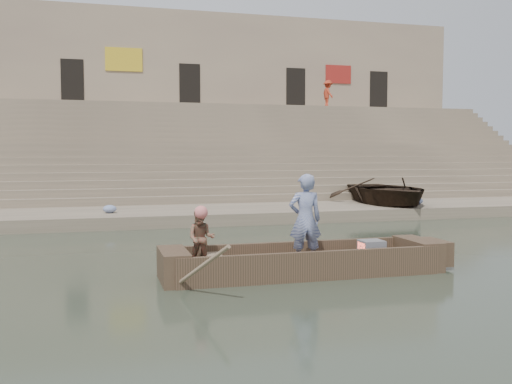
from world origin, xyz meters
name	(u,v)px	position (x,y,z in m)	size (l,w,h in m)	color
ground	(428,253)	(0.00, 0.00, 0.00)	(120.00, 120.00, 0.00)	#293427
lower_landing	(310,211)	(0.00, 8.00, 0.20)	(32.00, 4.00, 0.40)	gray
mid_landing	(257,172)	(0.00, 15.50, 1.40)	(32.00, 3.00, 2.80)	gray
upper_landing	(226,149)	(0.00, 22.50, 2.60)	(32.00, 3.00, 5.20)	gray
ghat_steps	(248,164)	(0.00, 17.19, 1.80)	(32.00, 11.00, 5.20)	gray
building_wall	(214,105)	(0.00, 26.50, 5.60)	(32.00, 5.07, 11.20)	tan
main_rowboat	(303,269)	(-3.74, -1.52, 0.11)	(5.00, 1.30, 0.22)	brown
rowboat_trim	(313,259)	(-3.53, -1.52, 0.31)	(6.04, 2.63, 1.78)	brown
standing_man	(305,219)	(-3.74, -1.63, 1.11)	(0.65, 0.43, 1.78)	navy
rowing_man	(201,238)	(-5.74, -1.36, 0.78)	(0.54, 0.42, 1.11)	#216340
television	(371,250)	(-2.26, -1.52, 0.42)	(0.46, 0.42, 0.40)	slate
beached_rowboat	(387,191)	(3.19, 8.00, 0.92)	(3.57, 4.99, 1.03)	#2D2116
pedestrian	(328,94)	(6.42, 21.90, 6.06)	(1.11, 0.64, 1.71)	#B1351D
cloth_bundles	(275,205)	(-1.52, 7.49, 0.53)	(11.93, 0.50, 0.26)	#3F5999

